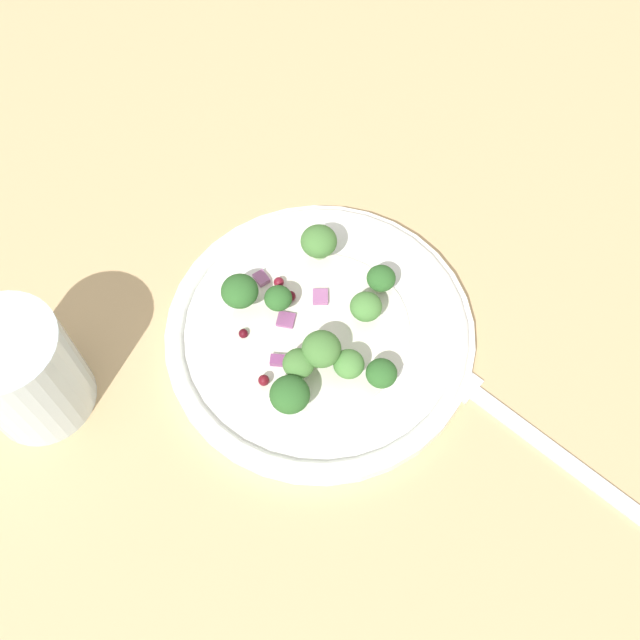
# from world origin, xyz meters

# --- Properties ---
(ground_plane) EXTENTS (1.80, 1.80, 0.02)m
(ground_plane) POSITION_xyz_m (0.00, 0.00, -0.01)
(ground_plane) COLOR tan
(plate) EXTENTS (0.24, 0.24, 0.02)m
(plate) POSITION_xyz_m (-0.03, 0.01, 0.01)
(plate) COLOR white
(plate) RESTS_ON ground_plane
(dressing_pool) EXTENTS (0.14, 0.14, 0.00)m
(dressing_pool) POSITION_xyz_m (-0.03, 0.01, 0.01)
(dressing_pool) COLOR white
(dressing_pool) RESTS_ON plate
(broccoli_floret_0) EXTENTS (0.02, 0.02, 0.02)m
(broccoli_floret_0) POSITION_xyz_m (-0.01, -0.02, 0.03)
(broccoli_floret_0) COLOR #8EB77A
(broccoli_floret_0) RESTS_ON plate
(broccoli_floret_1) EXTENTS (0.03, 0.03, 0.03)m
(broccoli_floret_1) POSITION_xyz_m (-0.03, 0.08, 0.04)
(broccoli_floret_1) COLOR #8EB77A
(broccoli_floret_1) RESTS_ON plate
(broccoli_floret_2) EXTENTS (0.02, 0.02, 0.02)m
(broccoli_floret_2) POSITION_xyz_m (-0.02, 0.05, 0.03)
(broccoli_floret_2) COLOR #9EC684
(broccoli_floret_2) RESTS_ON plate
(broccoli_floret_3) EXTENTS (0.02, 0.02, 0.02)m
(broccoli_floret_3) POSITION_xyz_m (-0.05, -0.02, 0.03)
(broccoli_floret_3) COLOR #8EB77A
(broccoli_floret_3) RESTS_ON plate
(broccoli_floret_4) EXTENTS (0.03, 0.03, 0.03)m
(broccoli_floret_4) POSITION_xyz_m (-0.05, -0.00, 0.04)
(broccoli_floret_4) COLOR #ADD18E
(broccoli_floret_4) RESTS_ON plate
(broccoli_floret_5) EXTENTS (0.03, 0.03, 0.03)m
(broccoli_floret_5) POSITION_xyz_m (0.04, 0.03, 0.04)
(broccoli_floret_5) COLOR #8EB77A
(broccoli_floret_5) RESTS_ON plate
(broccoli_floret_6) EXTENTS (0.03, 0.03, 0.03)m
(broccoli_floret_6) POSITION_xyz_m (-0.09, 0.01, 0.03)
(broccoli_floret_6) COLOR #8EB77A
(broccoli_floret_6) RESTS_ON plate
(broccoli_floret_7) EXTENTS (0.02, 0.02, 0.02)m
(broccoli_floret_7) POSITION_xyz_m (-0.07, 0.01, 0.03)
(broccoli_floret_7) COLOR #8EB77A
(broccoli_floret_7) RESTS_ON plate
(broccoli_floret_8) EXTENTS (0.02, 0.02, 0.02)m
(broccoli_floret_8) POSITION_xyz_m (0.02, -0.02, 0.03)
(broccoli_floret_8) COLOR #ADD18E
(broccoli_floret_8) RESTS_ON plate
(broccoli_floret_9) EXTENTS (0.02, 0.02, 0.02)m
(broccoli_floret_9) POSITION_xyz_m (-0.05, -0.05, 0.03)
(broccoli_floret_9) COLOR #8EB77A
(broccoli_floret_9) RESTS_ON plate
(cranberry_0) EXTENTS (0.01, 0.01, 0.01)m
(cranberry_0) POSITION_xyz_m (0.03, -0.02, 0.02)
(cranberry_0) COLOR maroon
(cranberry_0) RESTS_ON plate
(cranberry_1) EXTENTS (0.01, 0.01, 0.01)m
(cranberry_1) POSITION_xyz_m (-0.08, 0.03, 0.02)
(cranberry_1) COLOR maroon
(cranberry_1) RESTS_ON plate
(cranberry_2) EXTENTS (0.01, 0.01, 0.01)m
(cranberry_2) POSITION_xyz_m (-0.00, 0.06, 0.02)
(cranberry_2) COLOR maroon
(cranberry_2) RESTS_ON plate
(cranberry_3) EXTENTS (0.01, 0.01, 0.01)m
(cranberry_3) POSITION_xyz_m (-0.04, 0.01, 0.02)
(cranberry_3) COLOR maroon
(cranberry_3) RESTS_ON plate
(cranberry_4) EXTENTS (0.01, 0.01, 0.01)m
(cranberry_4) POSITION_xyz_m (-0.01, 0.04, 0.02)
(cranberry_4) COLOR #4C0A14
(cranberry_4) RESTS_ON plate
(cranberry_5) EXTENTS (0.01, 0.01, 0.01)m
(cranberry_5) POSITION_xyz_m (-0.05, 0.06, 0.02)
(cranberry_5) COLOR #4C0A14
(cranberry_5) RESTS_ON plate
(onion_bit_0) EXTENTS (0.01, 0.01, 0.01)m
(onion_bit_0) POSITION_xyz_m (-0.06, 0.03, 0.02)
(onion_bit_0) COLOR #843D75
(onion_bit_0) RESTS_ON plate
(onion_bit_1) EXTENTS (0.01, 0.02, 0.00)m
(onion_bit_1) POSITION_xyz_m (-0.03, 0.04, 0.02)
(onion_bit_1) COLOR #934C84
(onion_bit_1) RESTS_ON plate
(onion_bit_2) EXTENTS (0.01, 0.02, 0.01)m
(onion_bit_2) POSITION_xyz_m (-0.00, 0.07, 0.02)
(onion_bit_2) COLOR #A35B93
(onion_bit_2) RESTS_ON plate
(onion_bit_3) EXTENTS (0.02, 0.02, 0.01)m
(onion_bit_3) POSITION_xyz_m (-0.00, 0.02, 0.01)
(onion_bit_3) COLOR #A35B93
(onion_bit_3) RESTS_ON plate
(fork) EXTENTS (0.08, 0.18, 0.01)m
(fork) POSITION_xyz_m (-0.05, -0.16, 0.00)
(fork) COLOR silver
(fork) RESTS_ON ground_plane
(water_glass) EXTENTS (0.08, 0.08, 0.09)m
(water_glass) POSITION_xyz_m (-0.15, 0.19, 0.05)
(water_glass) COLOR silver
(water_glass) RESTS_ON ground_plane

